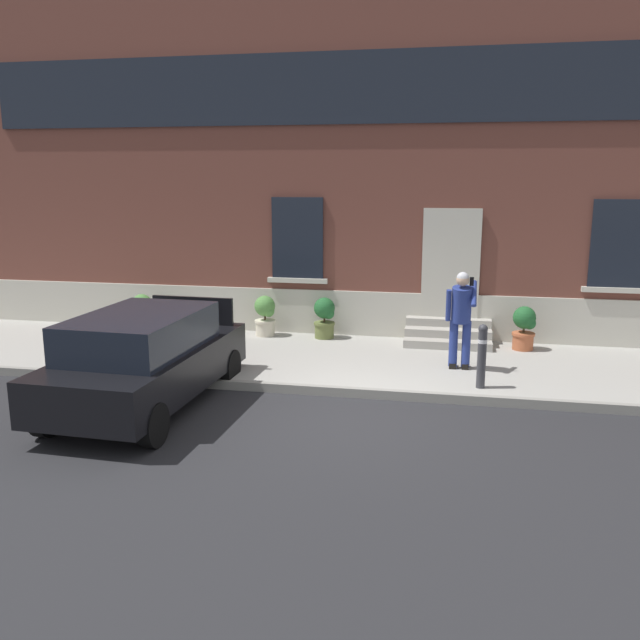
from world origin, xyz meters
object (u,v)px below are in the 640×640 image
object	(u,v)px
planter_charcoal	(143,313)
planter_terracotta	(524,327)
bollard_near_person	(482,354)
planter_cream	(265,315)
hatchback_car_black	(146,358)
planter_olive	(325,317)
person_on_phone	(461,314)

from	to	relation	value
planter_charcoal	planter_terracotta	size ratio (longest dim) A/B	1.00
bollard_near_person	planter_cream	size ratio (longest dim) A/B	1.22
hatchback_car_black	planter_olive	bearing A→B (deg)	66.13
planter_cream	planter_terracotta	xyz separation A→B (m)	(5.28, -0.16, 0.00)
hatchback_car_black	planter_terracotta	bearing A→B (deg)	35.15
hatchback_car_black	planter_olive	distance (m)	4.78
person_on_phone	planter_olive	size ratio (longest dim) A/B	2.02
planter_olive	planter_charcoal	bearing A→B (deg)	-174.82
person_on_phone	planter_terracotta	world-z (taller)	person_on_phone
planter_charcoal	planter_terracotta	bearing A→B (deg)	1.18
planter_charcoal	planter_cream	size ratio (longest dim) A/B	1.00
hatchback_car_black	planter_cream	size ratio (longest dim) A/B	4.80
hatchback_car_black	planter_cream	distance (m)	4.39
planter_olive	planter_terracotta	world-z (taller)	same
planter_cream	planter_terracotta	size ratio (longest dim) A/B	1.00
planter_olive	planter_terracotta	xyz separation A→B (m)	(4.00, -0.19, 0.00)
bollard_near_person	planter_olive	xyz separation A→B (m)	(-3.09, 2.85, -0.11)
hatchback_car_black	planter_charcoal	size ratio (longest dim) A/B	4.80
bollard_near_person	person_on_phone	xyz separation A→B (m)	(-0.34, 1.00, 0.43)
planter_cream	planter_olive	world-z (taller)	same
hatchback_car_black	planter_cream	world-z (taller)	hatchback_car_black
hatchback_car_black	planter_charcoal	world-z (taller)	hatchback_car_black
hatchback_car_black	planter_terracotta	distance (m)	7.26
planter_terracotta	planter_olive	bearing A→B (deg)	177.26
hatchback_car_black	planter_cream	bearing A→B (deg)	81.42
planter_cream	hatchback_car_black	bearing A→B (deg)	-98.58
hatchback_car_black	planter_charcoal	xyz separation A→B (m)	(-1.98, 4.01, -0.18)
hatchback_car_black	planter_cream	xyz separation A→B (m)	(0.65, 4.34, -0.18)
hatchback_car_black	planter_charcoal	distance (m)	4.48
planter_olive	bollard_near_person	bearing A→B (deg)	-42.63
person_on_phone	planter_cream	bearing A→B (deg)	156.89
hatchback_car_black	planter_terracotta	xyz separation A→B (m)	(5.93, 4.18, -0.18)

